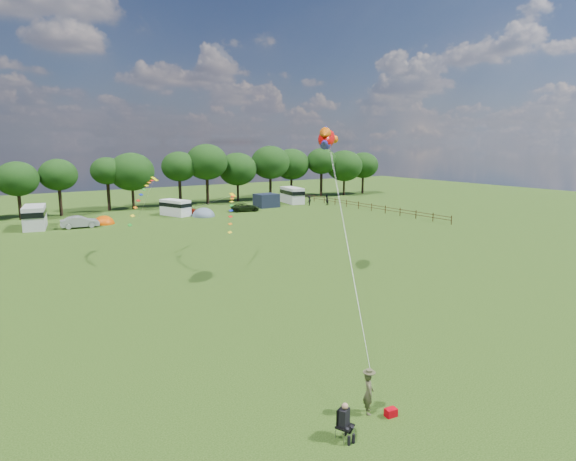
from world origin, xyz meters
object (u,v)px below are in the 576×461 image
tent_orange (104,224)px  tent_greyblue (204,216)px  campervan_c (175,207)px  camp_chair (344,417)px  walker_b (309,201)px  kite_flyer (369,393)px  fish_kite (326,138)px  campervan_d (292,195)px  car_d (245,207)px  walker_a (326,200)px  car_b (80,222)px  campervan_b (35,216)px  car_c (185,211)px

tent_orange → tent_greyblue: (13.57, -1.09, -0.00)m
campervan_c → camp_chair: campervan_c is taller
walker_b → tent_greyblue: bearing=-23.5°
kite_flyer → fish_kite: size_ratio=0.50×
campervan_d → tent_orange: campervan_d is taller
car_d → walker_a: (15.11, -0.99, 0.27)m
car_b → campervan_b: (-4.70, 2.70, 0.77)m
campervan_d → tent_orange: size_ratio=1.99×
walker_a → car_b: bearing=-14.3°
campervan_c → tent_orange: 10.68m
car_b → car_c: size_ratio=1.06×
tent_greyblue → camp_chair: bearing=-108.3°
car_b → kite_flyer: (1.42, -50.92, 0.11)m
campervan_c → walker_a: size_ratio=2.91×
campervan_d → fish_kite: fish_kite is taller
campervan_d → camp_chair: (-36.48, -57.76, -0.64)m
campervan_d → camp_chair: 68.32m
campervan_d → tent_greyblue: size_ratio=1.65×
car_b → camp_chair: size_ratio=3.01×
campervan_d → walker_a: bearing=-139.3°
car_d → campervan_c: (-10.56, 1.73, 0.63)m
campervan_b → walker_b: (41.30, -0.92, -0.70)m
fish_kite → walker_b: bearing=9.1°
car_b → car_c: bearing=-70.9°
kite_flyer → car_b: bearing=37.2°
car_c → walker_b: 21.43m
car_b → tent_greyblue: size_ratio=1.17×
campervan_c → kite_flyer: 55.56m
tent_orange → fish_kite: 38.62m
fish_kite → walker_b: fish_kite is taller
fish_kite → walker_a: 45.75m
car_c → fish_kite: bearing=154.1°
tent_orange → fish_kite: fish_kite is taller
car_c → car_d: car_d is taller
fish_kite → campervan_b: bearing=67.2°
car_d → campervan_d: bearing=-53.6°
walker_a → campervan_c: bearing=-21.1°
car_c → tent_greyblue: (1.51, -3.10, -0.58)m
campervan_b → walker_b: 41.31m
campervan_c → car_b: bearing=82.7°
car_d → tent_orange: car_d is taller
campervan_b → campervan_c: size_ratio=1.18×
car_b → tent_greyblue: car_b is taller
car_b → car_c: car_b is taller
camp_chair → walker_a: walker_a is taller
tent_orange → fish_kite: bearing=-76.6°
car_b → car_c: 15.63m
kite_flyer → walker_b: bearing=1.9°
camp_chair → walker_b: 65.03m
car_c → kite_flyer: (-13.82, -54.38, 0.25)m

